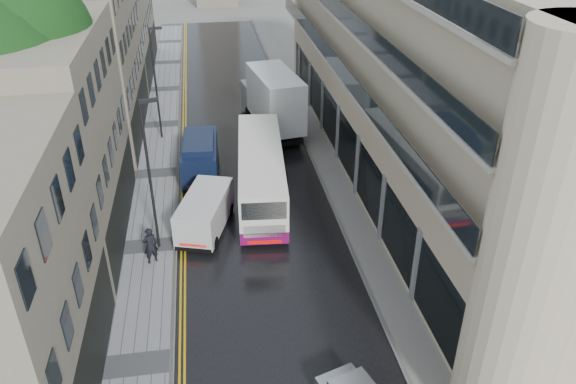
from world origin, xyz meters
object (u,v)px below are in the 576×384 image
object	(u,v)px
cream_bus	(241,201)
white_lorry	(264,112)
white_van	(178,228)
pedestrian	(150,245)
tree_far	(54,61)
navy_van	(183,170)
lamp_post_far	(156,85)
lamp_post_near	(150,179)

from	to	relation	value
cream_bus	white_lorry	distance (m)	11.06
white_van	pedestrian	xyz separation A→B (m)	(-1.36, -1.36, 0.02)
cream_bus	pedestrian	world-z (taller)	cream_bus
tree_far	pedestrian	distance (m)	17.39
tree_far	white_van	xyz separation A→B (m)	(7.90, -13.92, -5.12)
tree_far	white_lorry	world-z (taller)	tree_far
tree_far	pedestrian	world-z (taller)	tree_far
white_lorry	navy_van	bearing A→B (deg)	-141.86
cream_bus	navy_van	world-z (taller)	cream_bus
tree_far	lamp_post_far	size ratio (longest dim) A/B	1.56
cream_bus	lamp_post_near	size ratio (longest dim) A/B	1.40
white_lorry	navy_van	size ratio (longest dim) A/B	1.65
cream_bus	lamp_post_far	distance (m)	13.76
white_lorry	navy_van	distance (m)	8.53
tree_far	white_van	bearing A→B (deg)	-60.42
white_lorry	lamp_post_far	xyz separation A→B (m)	(-7.42, 1.87, 1.74)
white_lorry	navy_van	xyz separation A→B (m)	(-5.75, -6.22, -0.97)
cream_bus	pedestrian	distance (m)	5.62
white_lorry	pedestrian	size ratio (longest dim) A/B	4.48
lamp_post_far	cream_bus	bearing A→B (deg)	-79.74
navy_van	pedestrian	bearing A→B (deg)	-99.08
white_lorry	tree_far	bearing A→B (deg)	164.17
lamp_post_near	navy_van	bearing A→B (deg)	62.82
cream_bus	lamp_post_far	xyz separation A→B (m)	(-4.89, 12.60, 2.56)
navy_van	lamp_post_near	bearing A→B (deg)	-99.11
pedestrian	lamp_post_near	size ratio (longest dim) A/B	0.25
pedestrian	lamp_post_far	xyz separation A→B (m)	(-0.11, 15.52, 3.00)
tree_far	white_van	size ratio (longest dim) A/B	2.59
navy_van	lamp_post_far	size ratio (longest dim) A/B	0.68
cream_bus	white_lorry	world-z (taller)	white_lorry
tree_far	navy_van	size ratio (longest dim) A/B	2.29
white_lorry	pedestrian	xyz separation A→B (m)	(-7.31, -13.65, -1.26)
cream_bus	white_van	xyz separation A→B (m)	(-3.42, -1.55, -0.45)
white_lorry	lamp_post_far	world-z (taller)	lamp_post_far
white_van	lamp_post_near	size ratio (longest dim) A/B	0.60
white_van	lamp_post_far	bearing A→B (deg)	113.44
lamp_post_far	white_lorry	bearing A→B (deg)	-25.08
lamp_post_far	lamp_post_near	bearing A→B (deg)	-99.39
pedestrian	lamp_post_near	bearing A→B (deg)	-126.30
tree_far	navy_van	bearing A→B (deg)	-44.11
cream_bus	white_lorry	size ratio (longest dim) A/B	1.25
pedestrian	cream_bus	bearing A→B (deg)	-173.22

